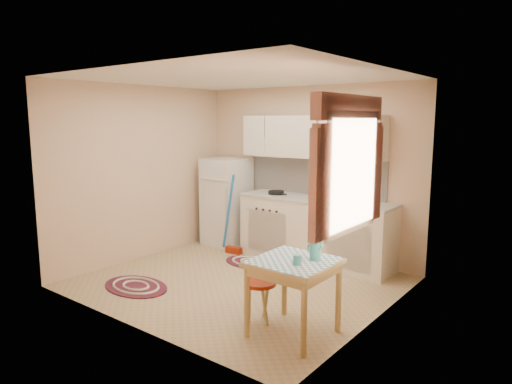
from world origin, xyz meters
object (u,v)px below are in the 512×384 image
(stool, at_px, (260,302))
(fridge, at_px, (227,202))
(table, at_px, (293,298))
(base_cabinets, at_px, (315,232))

(stool, bearing_deg, fridge, 137.74)
(fridge, xyz_separation_m, table, (2.61, -2.02, -0.34))
(table, bearing_deg, stool, 176.90)
(base_cabinets, bearing_deg, stool, -74.27)
(table, relative_size, stool, 1.71)
(fridge, bearing_deg, stool, -42.26)
(fridge, bearing_deg, base_cabinets, 1.77)
(stool, bearing_deg, base_cabinets, 105.73)
(stool, bearing_deg, table, -3.10)
(table, bearing_deg, fridge, 142.25)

